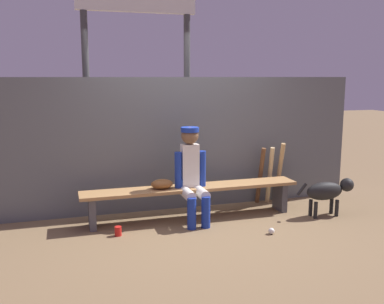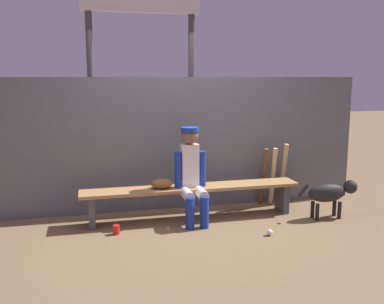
% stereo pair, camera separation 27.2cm
% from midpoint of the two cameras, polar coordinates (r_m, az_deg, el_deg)
% --- Properties ---
extents(ground_plane, '(30.00, 30.00, 0.00)m').
position_cam_midpoint_polar(ground_plane, '(5.69, -1.39, -8.78)').
color(ground_plane, brown).
extents(chainlink_fence, '(5.14, 0.03, 1.82)m').
position_cam_midpoint_polar(chainlink_fence, '(5.94, -2.69, 1.07)').
color(chainlink_fence, '#595E63').
rests_on(chainlink_fence, ground_plane).
extents(dugout_bench, '(2.84, 0.36, 0.43)m').
position_cam_midpoint_polar(dugout_bench, '(5.59, -1.40, -5.43)').
color(dugout_bench, '#AD7F4C').
rests_on(dugout_bench, ground_plane).
extents(player_seated, '(0.41, 0.55, 1.20)m').
position_cam_midpoint_polar(player_seated, '(5.41, -1.41, -2.67)').
color(player_seated, silver).
rests_on(player_seated, ground_plane).
extents(baseball_glove, '(0.28, 0.20, 0.12)m').
position_cam_midpoint_polar(baseball_glove, '(5.46, -5.42, -4.25)').
color(baseball_glove, brown).
rests_on(baseball_glove, dugout_bench).
extents(bat_wood_dark, '(0.08, 0.22, 0.84)m').
position_cam_midpoint_polar(bat_wood_dark, '(6.26, 7.81, -3.13)').
color(bat_wood_dark, brown).
rests_on(bat_wood_dark, ground_plane).
extents(bat_wood_natural, '(0.06, 0.19, 0.84)m').
position_cam_midpoint_polar(bat_wood_natural, '(6.31, 9.05, -3.06)').
color(bat_wood_natural, tan).
rests_on(bat_wood_natural, ground_plane).
extents(bat_wood_tan, '(0.07, 0.24, 0.89)m').
position_cam_midpoint_polar(bat_wood_tan, '(6.41, 10.31, -2.66)').
color(bat_wood_tan, tan).
rests_on(bat_wood_tan, ground_plane).
extents(baseball, '(0.07, 0.07, 0.07)m').
position_cam_midpoint_polar(baseball, '(5.20, 8.98, -10.31)').
color(baseball, white).
rests_on(baseball, ground_plane).
extents(cup_on_ground, '(0.08, 0.08, 0.11)m').
position_cam_midpoint_polar(cup_on_ground, '(5.18, -11.27, -10.25)').
color(cup_on_ground, red).
rests_on(cup_on_ground, ground_plane).
extents(cup_on_bench, '(0.08, 0.08, 0.11)m').
position_cam_midpoint_polar(cup_on_bench, '(5.50, -2.76, -4.16)').
color(cup_on_bench, '#1E47AD').
rests_on(cup_on_bench, dugout_bench).
extents(scoreboard, '(2.03, 0.27, 3.82)m').
position_cam_midpoint_polar(scoreboard, '(6.66, -7.98, 17.04)').
color(scoreboard, '#3F3F42').
rests_on(scoreboard, ground_plane).
extents(dog, '(0.84, 0.20, 0.49)m').
position_cam_midpoint_polar(dog, '(5.94, 16.35, -4.99)').
color(dog, black).
rests_on(dog, ground_plane).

